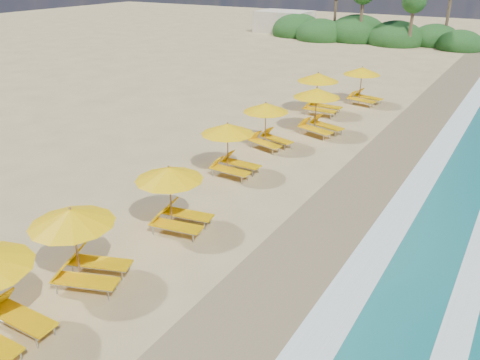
{
  "coord_description": "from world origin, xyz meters",
  "views": [
    {
      "loc": [
        8.85,
        -14.66,
        8.84
      ],
      "look_at": [
        0.0,
        0.0,
        1.2
      ],
      "focal_mm": 36.7,
      "sensor_mm": 36.0,
      "label": 1
    }
  ],
  "objects": [
    {
      "name": "ground",
      "position": [
        0.0,
        0.0,
        0.0
      ],
      "size": [
        160.0,
        160.0,
        0.0
      ],
      "primitive_type": "plane",
      "color": "tan",
      "rests_on": "ground"
    },
    {
      "name": "wet_sand",
      "position": [
        4.0,
        0.0,
        0.01
      ],
      "size": [
        4.0,
        160.0,
        0.01
      ],
      "primitive_type": "cube",
      "color": "olive",
      "rests_on": "ground"
    },
    {
      "name": "surf_foam",
      "position": [
        6.7,
        0.0,
        0.03
      ],
      "size": [
        4.0,
        160.0,
        0.01
      ],
      "color": "white",
      "rests_on": "ground"
    },
    {
      "name": "station_3",
      "position": [
        -1.46,
        -6.53,
        1.4
      ],
      "size": [
        3.22,
        3.16,
        2.5
      ],
      "rotation": [
        0.0,
        0.0,
        0.35
      ],
      "color": "olive",
      "rests_on": "ground"
    },
    {
      "name": "station_4",
      "position": [
        -1.14,
        -2.55,
        1.37
      ],
      "size": [
        2.92,
        2.79,
        2.44
      ],
      "rotation": [
        0.0,
        0.0,
        0.18
      ],
      "color": "olive",
      "rests_on": "ground"
    },
    {
      "name": "station_5",
      "position": [
        -2.1,
        2.71,
        1.36
      ],
      "size": [
        2.61,
        2.41,
        2.42
      ],
      "rotation": [
        0.0,
        0.0,
        -0.01
      ],
      "color": "olive",
      "rests_on": "ground"
    },
    {
      "name": "station_6",
      "position": [
        -2.36,
        6.7,
        1.33
      ],
      "size": [
        2.96,
        2.86,
        2.38
      ],
      "rotation": [
        0.0,
        0.0,
        -0.26
      ],
      "color": "olive",
      "rests_on": "ground"
    },
    {
      "name": "station_7",
      "position": [
        -1.0,
        10.05,
        1.47
      ],
      "size": [
        3.31,
        3.22,
        2.63
      ],
      "rotation": [
        0.0,
        0.0,
        -0.29
      ],
      "color": "olive",
      "rests_on": "ground"
    },
    {
      "name": "station_8",
      "position": [
        -2.46,
        13.78,
        1.48
      ],
      "size": [
        2.83,
        2.61,
        2.64
      ],
      "rotation": [
        0.0,
        0.0,
        0.0
      ],
      "color": "olive",
      "rests_on": "ground"
    },
    {
      "name": "station_9",
      "position": [
        -0.91,
        17.52,
        1.41
      ],
      "size": [
        3.03,
        2.9,
        2.52
      ],
      "rotation": [
        0.0,
        0.0,
        -0.19
      ],
      "color": "olive",
      "rests_on": "ground"
    },
    {
      "name": "treeline",
      "position": [
        -9.94,
        45.51,
        1.0
      ],
      "size": [
        25.8,
        8.8,
        9.74
      ],
      "color": "#163D14",
      "rests_on": "ground"
    },
    {
      "name": "beach_building",
      "position": [
        -22.0,
        48.0,
        1.4
      ],
      "size": [
        7.0,
        5.0,
        2.8
      ],
      "primitive_type": "cube",
      "color": "beige",
      "rests_on": "ground"
    }
  ]
}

